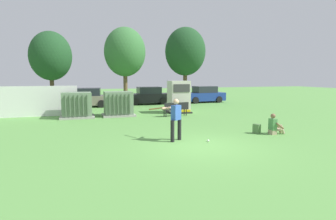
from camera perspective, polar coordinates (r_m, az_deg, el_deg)
The scene contains 16 objects.
ground_plane at distance 10.92m, azimuth 6.93°, elevation -7.30°, with size 96.00×96.00×0.00m, color #5B9947.
fence_panel at distance 20.34m, azimuth -24.55°, elevation 1.60°, with size 4.80×0.12×2.00m, color white.
transformer_west at distance 18.92m, azimuth -17.90°, elevation 0.89°, with size 2.10×1.70×1.62m.
transformer_mid_west at distance 19.08m, azimuth -9.98°, elevation 1.17°, with size 2.10×1.70×1.62m.
generator_enclosure at distance 20.38m, azimuth 2.18°, elevation 2.62°, with size 1.60×1.40×2.30m.
park_bench at distance 18.70m, azimuth 1.60°, elevation 0.38°, with size 1.84×0.69×0.92m.
batter at distance 11.61m, azimuth 1.40°, elevation -1.49°, with size 1.13×1.46×1.74m.
sports_ball at distance 11.69m, azimuth 8.12°, elevation -6.15°, with size 0.09×0.09×0.09m, color white.
seated_spectator at distance 13.89m, azimuth 20.67°, elevation -3.05°, with size 0.73×0.55×0.96m.
backpack at distance 13.82m, azimuth 17.47°, elevation -3.65°, with size 0.34×0.37×0.44m.
tree_left at distance 23.99m, azimuth -22.59°, elevation 9.99°, with size 3.18×3.18×6.07m.
tree_center_left at distance 25.43m, azimuth -8.69°, elevation 11.46°, with size 3.59×3.59×6.86m.
tree_center_right at distance 26.47m, azimuth 3.50°, elevation 11.65°, with size 3.69×3.69×7.06m.
parked_car_leftmost at distance 25.20m, azimuth -16.07°, elevation 2.31°, with size 4.38×2.31×1.62m.
parked_car_left_of_center at distance 26.79m, azimuth -4.09°, elevation 2.83°, with size 4.20×1.92×1.62m.
parked_car_right_of_center at distance 28.53m, azimuth 7.22°, elevation 3.05°, with size 4.29×2.11×1.62m.
Camera 1 is at (-4.43, -9.62, 2.69)m, focal length 30.23 mm.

